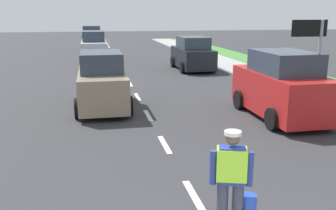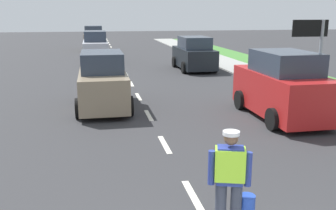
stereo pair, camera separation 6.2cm
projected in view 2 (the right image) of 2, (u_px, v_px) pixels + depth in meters
ground_plane at (122, 67)px, 24.68m from camera, size 96.00×96.00×0.00m
sidewalk_right at (319, 98)px, 15.52m from camera, size 2.40×72.00×0.14m
lane_center_line at (118, 59)px, 28.68m from camera, size 0.14×46.40×0.01m
road_worker at (231, 177)px, 5.90m from camera, size 0.77×0.41×1.67m
lane_direction_sign at (314, 46)px, 11.56m from camera, size 1.16×0.11×3.20m
car_oncoming_third at (94, 39)px, 35.00m from camera, size 1.99×4.18×2.24m
car_parked_far at (194, 54)px, 23.10m from camera, size 2.06×4.27×2.00m
car_oncoming_lead at (103, 82)px, 13.76m from camera, size 1.90×4.03×2.05m
car_parked_curbside at (282, 87)px, 12.47m from camera, size 2.04×4.23×2.20m
car_oncoming_second at (96, 48)px, 26.52m from camera, size 1.91×4.32×2.17m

